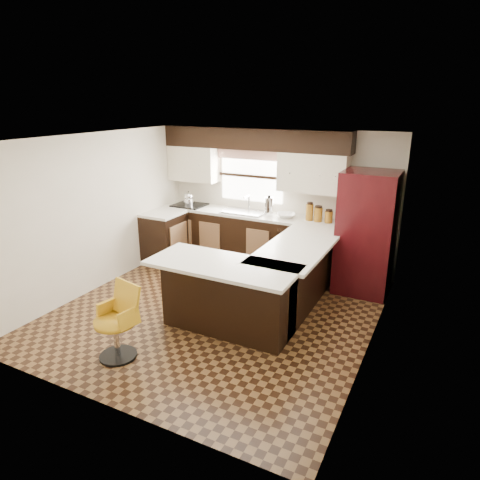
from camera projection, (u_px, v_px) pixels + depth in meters
The scene contains 30 objects.
floor at pixel (217, 311), 6.08m from camera, with size 4.40×4.40×0.00m, color #49301A.
ceiling at pixel (214, 138), 5.32m from camera, with size 4.40×4.40×0.00m, color silver.
wall_back at pixel (277, 198), 7.56m from camera, with size 4.40×4.40×0.00m, color beige.
wall_front at pixel (93, 294), 3.84m from camera, with size 4.40×4.40×0.00m, color beige.
wall_left at pixel (98, 212), 6.60m from camera, with size 4.40×4.40×0.00m, color beige.
wall_right at pixel (377, 255), 4.80m from camera, with size 4.40×4.40×0.00m, color beige.
base_cab_back at pixel (247, 239), 7.74m from camera, with size 3.30×0.60×0.90m, color black.
base_cab_left at pixel (165, 239), 7.77m from camera, with size 0.60×0.70×0.90m, color black.
counter_back at pixel (247, 214), 7.59m from camera, with size 3.30×0.60×0.04m, color silver.
counter_left at pixel (163, 213), 7.62m from camera, with size 0.60×0.70×0.04m, color silver.
soffit at pixel (253, 139), 7.26m from camera, with size 3.40×0.35×0.36m, color black.
upper_cab_left at pixel (194, 164), 7.94m from camera, with size 0.94×0.35×0.64m, color beige.
upper_cab_right at pixel (313, 173), 6.96m from camera, with size 1.14×0.35×0.64m, color beige.
window_pane at pixel (252, 176), 7.65m from camera, with size 1.20×0.02×0.90m, color white.
valance at pixel (251, 154), 7.49m from camera, with size 1.30×0.06×0.18m, color #D19B93.
sink at pixel (244, 212), 7.58m from camera, with size 0.75×0.45×0.03m, color #B2B2B7.
dishwasher at pixel (294, 254), 7.07m from camera, with size 0.58×0.03×0.78m, color black.
cooktop at pixel (190, 205), 8.07m from camera, with size 0.58×0.50×0.03m, color black.
peninsula_long at pixel (293, 278), 6.08m from camera, with size 0.60×1.95×0.90m, color black.
peninsula_return at pixel (228, 297), 5.48m from camera, with size 1.65×0.60×0.90m, color black.
counter_pen_long at pixel (298, 247), 5.91m from camera, with size 0.84×1.95×0.04m, color silver.
counter_pen_return at pixel (223, 265), 5.26m from camera, with size 1.89×0.84×0.04m, color silver.
refrigerator at pixel (366, 233), 6.47m from camera, with size 0.80×0.77×1.87m, color #35080C.
bar_chair at pixel (115, 323), 4.86m from camera, with size 0.47×0.47×0.88m, color #C49018, non-canonical shape.
kettle at pixel (189, 198), 8.04m from camera, with size 0.19×0.19×0.25m, color silver, non-canonical shape.
percolator at pixel (269, 206), 7.35m from camera, with size 0.15×0.15×0.32m, color silver.
mixing_bowl at pixel (286, 215), 7.25m from camera, with size 0.31×0.31×0.08m, color white.
canister_large at pixel (309, 212), 7.07m from camera, with size 0.12×0.12×0.28m, color #8A5B16.
canister_med at pixel (318, 214), 7.01m from camera, with size 0.14×0.14×0.23m, color #8A5B16.
canister_small at pixel (329, 217), 6.94m from camera, with size 0.13×0.13×0.19m, color #8A5B16.
Camera 1 is at (2.75, -4.72, 2.87)m, focal length 32.00 mm.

